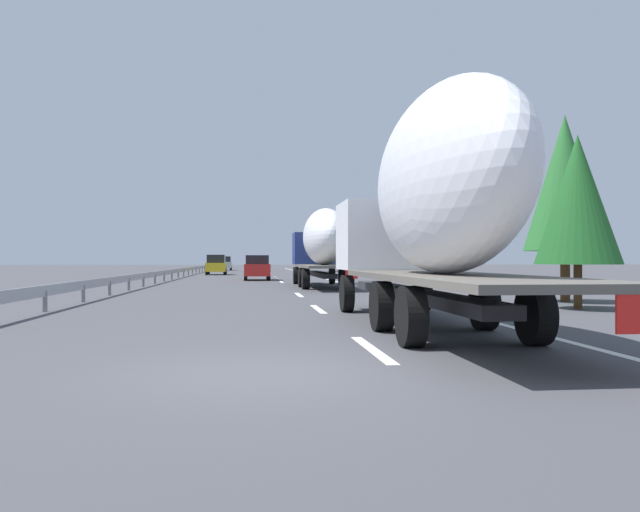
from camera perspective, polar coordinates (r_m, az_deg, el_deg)
name	(u,v)px	position (r m, az deg, el deg)	size (l,w,h in m)	color
ground_plane	(254,279)	(48.29, -6.01, -2.08)	(260.00, 260.00, 0.00)	#424247
lane_stripe_0	(372,349)	(10.56, 4.72, -8.38)	(3.20, 0.20, 0.01)	white
lane_stripe_1	(318,309)	(18.88, -0.17, -4.82)	(3.20, 0.20, 0.01)	white
lane_stripe_2	(299,295)	(26.45, -1.92, -3.53)	(3.20, 0.20, 0.01)	white
lane_stripe_3	(282,282)	(41.67, -3.50, -2.36)	(3.20, 0.20, 0.01)	white
lane_stripe_4	(275,277)	(53.22, -4.09, -1.91)	(3.20, 0.20, 0.01)	white
lane_stripe_5	(276,277)	(51.99, -4.04, -1.95)	(3.20, 0.20, 0.01)	white
lane_stripe_6	(270,273)	(67.49, -4.54, -1.58)	(3.20, 0.20, 0.01)	white
edge_line_right	(318,277)	(53.59, -0.14, -1.90)	(110.00, 0.20, 0.01)	white
truck_lead	(322,243)	(33.81, 0.20, 1.18)	(12.54, 2.55, 4.12)	navy
truck_trailing	(431,201)	(13.58, 10.02, 4.91)	(13.30, 2.55, 4.90)	silver
car_silver_hatch	(225,263)	(87.66, -8.60, -0.66)	(4.19, 1.85, 1.91)	#ADB2B7
car_red_compact	(257,267)	(45.47, -5.72, -1.04)	(4.25, 1.84, 1.79)	red
car_yellow_coupe	(216,265)	(62.19, -9.36, -0.79)	(4.40, 1.92, 1.94)	gold
car_black_suv	(254,264)	(75.66, -5.99, -0.74)	(4.57, 1.78, 1.84)	black
road_sign	(330,253)	(55.27, 0.93, 0.25)	(0.10, 0.90, 2.93)	gray
tree_0	(578,199)	(20.43, 22.28, 4.76)	(2.53, 2.53, 5.24)	#472D19
tree_1	(343,247)	(86.26, 2.05, 0.79)	(3.13, 3.13, 5.12)	#472D19
tree_2	(565,183)	(23.85, 21.29, 6.18)	(2.85, 2.85, 6.59)	#472D19
tree_3	(354,241)	(82.44, 3.10, 1.37)	(3.42, 3.42, 6.31)	#472D19
tree_4	(396,233)	(48.02, 6.94, 2.04)	(2.99, 2.99, 5.46)	#472D19
tree_5	(333,244)	(78.34, 1.19, 1.09)	(3.90, 3.90, 5.29)	#472D19
guardrail_median	(178,271)	(51.60, -12.70, -1.32)	(94.00, 0.10, 0.76)	#9EA0A5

